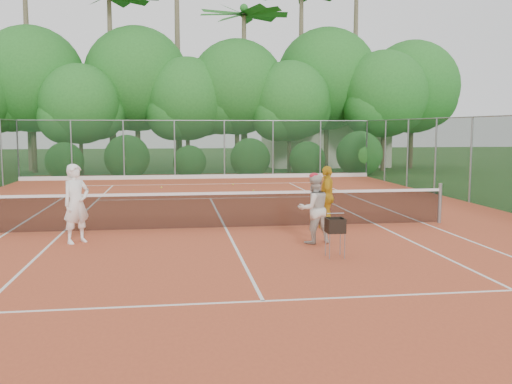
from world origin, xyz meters
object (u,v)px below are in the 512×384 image
player_white (76,204)px  player_yellow (327,197)px  player_center_grp (314,208)px  ball_hopper (335,226)px

player_white → player_yellow: bearing=-31.8°
player_center_grp → player_white: bearing=171.5°
player_yellow → ball_hopper: player_yellow is taller
player_center_grp → player_yellow: bearing=66.8°
player_white → player_center_grp: 5.40m
player_center_grp → player_yellow: size_ratio=0.99×
player_yellow → player_white: bearing=-62.7°
player_yellow → ball_hopper: size_ratio=2.04×
player_center_grp → ball_hopper: (0.09, -1.44, -0.16)m
player_center_grp → ball_hopper: bearing=-86.4°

